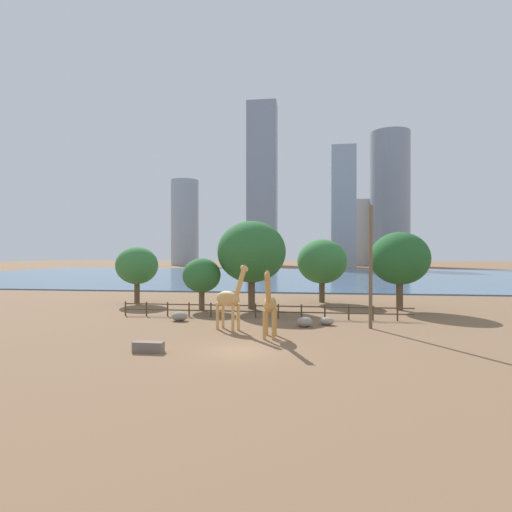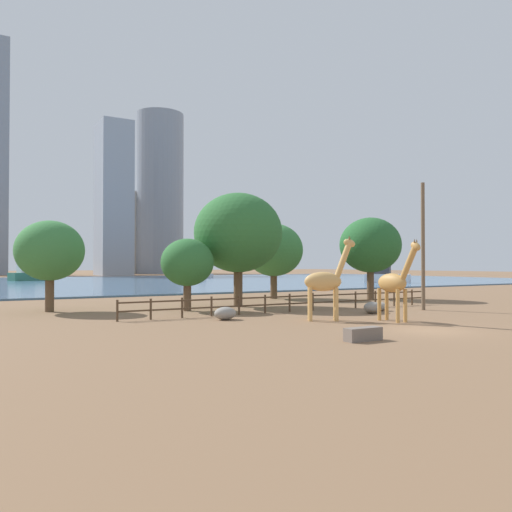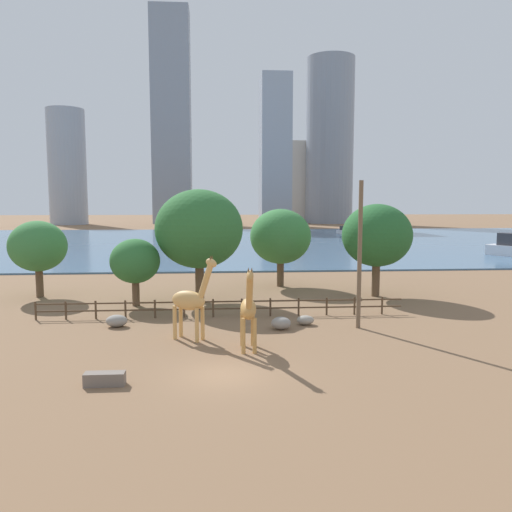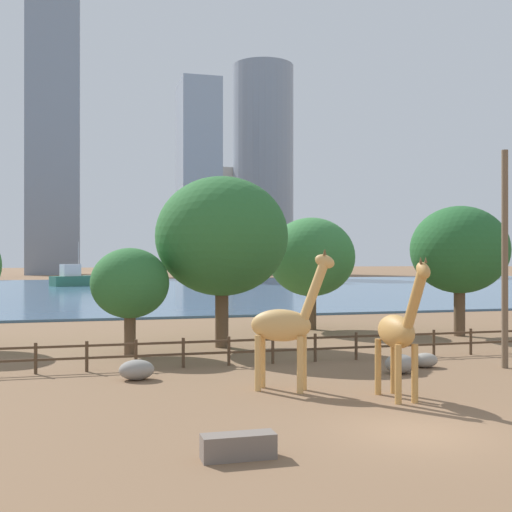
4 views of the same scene
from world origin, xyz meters
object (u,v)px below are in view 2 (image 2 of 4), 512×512
at_px(tree_left_large, 238,233).
at_px(boat_tug, 386,276).
at_px(boulder_near_fence, 225,313).
at_px(boat_ferry, 204,275).
at_px(tree_center_broad, 274,250).
at_px(tree_left_small, 370,245).
at_px(boat_sailboat, 29,275).
at_px(tree_right_tall, 50,251).
at_px(feeding_trough, 363,334).
at_px(tree_right_small, 187,263).
at_px(boulder_small, 372,308).
at_px(giraffe_companion, 394,283).
at_px(boulder_by_pole, 381,307).
at_px(giraffe_tall, 326,281).
at_px(utility_pole, 423,246).

xyz_separation_m(tree_left_large, boat_tug, (44.77, 29.26, -4.64)).
xyz_separation_m(boulder_near_fence, boat_ferry, (37.79, 89.30, 0.43)).
bearing_deg(tree_center_broad, boat_tug, 31.23).
relative_size(tree_left_small, boat_sailboat, 0.96).
relative_size(tree_right_tall, boat_ferry, 1.61).
relative_size(tree_left_large, boat_sailboat, 1.10).
relative_size(tree_center_broad, tree_left_small, 0.94).
height_order(feeding_trough, tree_right_small, tree_right_small).
distance_m(boulder_small, boat_ferry, 94.66).
bearing_deg(boat_ferry, boulder_small, -62.84).
relative_size(giraffe_companion, tree_center_broad, 0.65).
distance_m(tree_center_broad, boat_ferry, 78.75).
bearing_deg(boat_tug, boulder_by_pole, -79.33).
bearing_deg(boat_sailboat, giraffe_tall, -108.98).
relative_size(utility_pole, feeding_trough, 5.31).
bearing_deg(boulder_near_fence, giraffe_companion, -34.99).
bearing_deg(utility_pole, giraffe_tall, -169.12).
distance_m(feeding_trough, boat_tug, 68.11).
relative_size(tree_left_large, tree_center_broad, 1.23).
distance_m(giraffe_companion, tree_left_large, 14.79).
distance_m(giraffe_companion, boulder_small, 5.39).
xyz_separation_m(boulder_small, boat_sailboat, (-14.40, 82.51, 0.98)).
relative_size(tree_center_broad, boat_ferry, 1.84).
relative_size(utility_pole, boat_ferry, 2.34).
distance_m(giraffe_companion, tree_right_tall, 24.03).
bearing_deg(tree_center_broad, giraffe_companion, -101.70).
xyz_separation_m(utility_pole, boulder_near_fence, (-15.80, 1.40, -4.38)).
xyz_separation_m(giraffe_tall, boat_ferry, (32.71, 92.76, -1.57)).
height_order(utility_pole, boat_sailboat, utility_pole).
height_order(boulder_near_fence, tree_center_broad, tree_center_broad).
distance_m(boulder_near_fence, tree_left_small, 22.81).
bearing_deg(giraffe_tall, boulder_by_pole, 53.02).
relative_size(boulder_near_fence, boat_sailboat, 0.17).
distance_m(boulder_small, tree_left_small, 15.09).
bearing_deg(boulder_small, tree_center_broad, 83.27).
height_order(tree_center_broad, tree_right_small, tree_center_broad).
xyz_separation_m(boulder_near_fence, tree_right_tall, (-8.71, 10.93, 3.98)).
xyz_separation_m(tree_center_broad, boat_sailboat, (-16.31, 66.31, -3.45)).
xyz_separation_m(boulder_by_pole, boat_ferry, (25.30, 89.67, 0.51)).
height_order(giraffe_tall, boulder_by_pole, giraffe_tall).
relative_size(giraffe_tall, tree_right_tall, 0.78).
distance_m(boulder_by_pole, tree_right_small, 14.54).
bearing_deg(tree_right_small, boulder_near_fence, -91.47).
bearing_deg(tree_right_small, giraffe_tall, -64.10).
xyz_separation_m(boulder_near_fence, boulder_by_pole, (12.49, -0.37, -0.08)).
height_order(giraffe_tall, boulder_small, giraffe_tall).
bearing_deg(boat_sailboat, utility_pole, -101.61).
height_order(boulder_small, tree_left_large, tree_left_large).
distance_m(giraffe_tall, giraffe_companion, 4.06).
bearing_deg(utility_pole, boat_ferry, 76.37).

